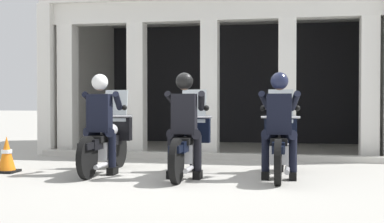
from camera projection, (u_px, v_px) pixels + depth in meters
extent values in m
plane|color=#A8A59E|center=(217.00, 155.00, 10.97)|extent=(80.00, 80.00, 0.00)
cube|color=black|center=(232.00, 84.00, 14.45)|extent=(7.30, 0.24, 3.24)
cube|color=silver|center=(210.00, 11.00, 10.71)|extent=(7.30, 0.36, 0.44)
cube|color=silver|center=(222.00, 11.00, 12.48)|extent=(7.30, 4.33, 0.16)
cube|color=silver|center=(84.00, 82.00, 13.21)|extent=(0.30, 4.33, 3.24)
cube|color=silver|center=(377.00, 80.00, 11.83)|extent=(0.30, 4.33, 3.24)
cube|color=silver|center=(68.00, 90.00, 11.36)|extent=(0.35, 0.36, 2.80)
cube|color=silver|center=(137.00, 89.00, 11.06)|extent=(0.35, 0.36, 2.80)
cube|color=silver|center=(210.00, 89.00, 10.75)|extent=(0.35, 0.36, 2.80)
cube|color=silver|center=(287.00, 89.00, 10.44)|extent=(0.35, 0.36, 2.80)
cube|color=silver|center=(369.00, 88.00, 10.14)|extent=(0.35, 0.36, 2.80)
cube|color=#B7B5AD|center=(206.00, 156.00, 10.29)|extent=(6.90, 0.24, 0.12)
cylinder|color=black|center=(119.00, 149.00, 9.05)|extent=(0.09, 0.64, 0.64)
cylinder|color=black|center=(87.00, 158.00, 7.68)|extent=(0.09, 0.64, 0.64)
cube|color=black|center=(119.00, 137.00, 9.05)|extent=(0.14, 0.44, 0.08)
cube|color=silver|center=(103.00, 150.00, 8.32)|extent=(0.28, 0.44, 0.28)
cube|color=black|center=(104.00, 142.00, 8.36)|extent=(0.18, 1.24, 0.16)
ellipsoid|color=#B2B2B7|center=(109.00, 130.00, 8.57)|extent=(0.26, 0.48, 0.22)
cube|color=black|center=(100.00, 138.00, 8.18)|extent=(0.24, 0.52, 0.10)
cube|color=black|center=(89.00, 146.00, 7.73)|extent=(0.16, 0.48, 0.10)
cylinder|color=silver|center=(118.00, 135.00, 8.99)|extent=(0.05, 0.24, 0.53)
cube|color=black|center=(116.00, 128.00, 8.93)|extent=(0.52, 0.16, 0.44)
sphere|color=silver|center=(118.00, 126.00, 9.02)|extent=(0.18, 0.18, 0.18)
cube|color=silver|center=(116.00, 106.00, 8.90)|extent=(0.40, 0.14, 0.54)
cylinder|color=silver|center=(114.00, 116.00, 8.82)|extent=(0.62, 0.04, 0.04)
cylinder|color=silver|center=(102.00, 165.00, 7.95)|extent=(0.07, 0.55, 0.07)
cube|color=black|center=(100.00, 113.00, 8.15)|extent=(0.36, 0.22, 0.60)
cube|color=black|center=(102.00, 112.00, 8.27)|extent=(0.05, 0.02, 0.32)
sphere|color=tan|center=(100.00, 84.00, 8.16)|extent=(0.21, 0.21, 0.21)
sphere|color=silver|center=(100.00, 82.00, 8.16)|extent=(0.26, 0.26, 0.26)
cylinder|color=black|center=(108.00, 133.00, 8.15)|extent=(0.26, 0.29, 0.17)
cylinder|color=black|center=(112.00, 150.00, 8.15)|extent=(0.12, 0.12, 0.53)
cube|color=black|center=(112.00, 171.00, 8.17)|extent=(0.11, 0.26, 0.12)
cylinder|color=black|center=(92.00, 133.00, 8.21)|extent=(0.26, 0.29, 0.17)
cylinder|color=black|center=(88.00, 150.00, 8.23)|extent=(0.12, 0.12, 0.53)
cube|color=black|center=(89.00, 170.00, 8.24)|extent=(0.11, 0.26, 0.12)
cylinder|color=black|center=(118.00, 101.00, 8.33)|extent=(0.19, 0.48, 0.31)
sphere|color=black|center=(124.00, 108.00, 8.53)|extent=(0.09, 0.09, 0.09)
cylinder|color=black|center=(92.00, 101.00, 8.42)|extent=(0.19, 0.48, 0.31)
sphere|color=black|center=(94.00, 108.00, 8.63)|extent=(0.09, 0.09, 0.09)
cylinder|color=black|center=(195.00, 151.00, 8.63)|extent=(0.09, 0.64, 0.64)
cylinder|color=black|center=(177.00, 161.00, 7.25)|extent=(0.09, 0.64, 0.64)
cube|color=black|center=(195.00, 139.00, 8.62)|extent=(0.14, 0.44, 0.08)
cube|color=silver|center=(186.00, 153.00, 7.89)|extent=(0.28, 0.44, 0.28)
cube|color=black|center=(187.00, 144.00, 7.94)|extent=(0.18, 1.24, 0.16)
ellipsoid|color=#1E2338|center=(190.00, 132.00, 8.15)|extent=(0.26, 0.48, 0.22)
cube|color=black|center=(184.00, 141.00, 7.76)|extent=(0.24, 0.52, 0.10)
cube|color=black|center=(178.00, 148.00, 7.31)|extent=(0.16, 0.48, 0.10)
cylinder|color=silver|center=(195.00, 137.00, 8.56)|extent=(0.05, 0.24, 0.53)
cube|color=black|center=(194.00, 129.00, 8.50)|extent=(0.52, 0.16, 0.44)
sphere|color=silver|center=(195.00, 127.00, 8.60)|extent=(0.18, 0.18, 0.18)
cube|color=silver|center=(194.00, 106.00, 8.47)|extent=(0.40, 0.14, 0.54)
cylinder|color=silver|center=(193.00, 117.00, 8.40)|extent=(0.62, 0.04, 0.04)
cylinder|color=silver|center=(189.00, 169.00, 7.53)|extent=(0.07, 0.55, 0.07)
cube|color=black|center=(184.00, 114.00, 7.73)|extent=(0.36, 0.22, 0.60)
cube|color=#14193F|center=(186.00, 112.00, 7.85)|extent=(0.05, 0.02, 0.32)
sphere|color=tan|center=(184.00, 83.00, 7.74)|extent=(0.21, 0.21, 0.21)
sphere|color=black|center=(184.00, 81.00, 7.74)|extent=(0.26, 0.26, 0.26)
cylinder|color=black|center=(194.00, 135.00, 7.73)|extent=(0.26, 0.29, 0.17)
cylinder|color=black|center=(198.00, 153.00, 7.72)|extent=(0.12, 0.12, 0.53)
cube|color=black|center=(198.00, 175.00, 7.74)|extent=(0.11, 0.26, 0.12)
cylinder|color=black|center=(175.00, 134.00, 7.78)|extent=(0.26, 0.29, 0.17)
cylinder|color=black|center=(171.00, 153.00, 7.80)|extent=(0.12, 0.12, 0.53)
cube|color=black|center=(172.00, 174.00, 7.82)|extent=(0.11, 0.26, 0.12)
cylinder|color=black|center=(201.00, 101.00, 7.91)|extent=(0.19, 0.48, 0.31)
sphere|color=black|center=(206.00, 108.00, 8.11)|extent=(0.09, 0.09, 0.09)
cylinder|color=black|center=(173.00, 101.00, 7.99)|extent=(0.19, 0.48, 0.31)
sphere|color=black|center=(174.00, 108.00, 8.21)|extent=(0.09, 0.09, 0.09)
cylinder|color=black|center=(281.00, 152.00, 8.52)|extent=(0.09, 0.64, 0.64)
cylinder|color=black|center=(278.00, 162.00, 7.15)|extent=(0.09, 0.64, 0.64)
cube|color=black|center=(281.00, 139.00, 8.51)|extent=(0.14, 0.44, 0.08)
cube|color=silver|center=(279.00, 154.00, 7.78)|extent=(0.28, 0.44, 0.28)
cube|color=black|center=(280.00, 145.00, 7.83)|extent=(0.18, 1.24, 0.16)
ellipsoid|color=#B2B2B7|center=(280.00, 132.00, 8.04)|extent=(0.26, 0.48, 0.22)
cube|color=black|center=(279.00, 141.00, 7.65)|extent=(0.24, 0.52, 0.10)
cube|color=black|center=(278.00, 149.00, 7.20)|extent=(0.16, 0.48, 0.10)
cylinder|color=silver|center=(281.00, 138.00, 8.45)|extent=(0.05, 0.24, 0.53)
cube|color=black|center=(281.00, 129.00, 8.39)|extent=(0.52, 0.16, 0.44)
sphere|color=silver|center=(281.00, 128.00, 8.49)|extent=(0.18, 0.18, 0.18)
cube|color=silver|center=(281.00, 106.00, 8.36)|extent=(0.40, 0.14, 0.54)
cylinder|color=silver|center=(281.00, 117.00, 8.29)|extent=(0.62, 0.04, 0.04)
cylinder|color=silver|center=(287.00, 170.00, 7.42)|extent=(0.07, 0.55, 0.07)
cube|color=black|center=(279.00, 114.00, 7.62)|extent=(0.36, 0.22, 0.60)
cube|color=#14193F|center=(280.00, 112.00, 7.74)|extent=(0.05, 0.02, 0.32)
sphere|color=#936B51|center=(279.00, 83.00, 7.63)|extent=(0.21, 0.21, 0.21)
sphere|color=#191E38|center=(279.00, 81.00, 7.63)|extent=(0.26, 0.26, 0.26)
cylinder|color=black|center=(289.00, 135.00, 7.62)|extent=(0.26, 0.29, 0.17)
cylinder|color=black|center=(293.00, 154.00, 7.61)|extent=(0.12, 0.12, 0.53)
cube|color=black|center=(293.00, 176.00, 7.63)|extent=(0.11, 0.26, 0.12)
cylinder|color=black|center=(270.00, 135.00, 7.67)|extent=(0.26, 0.29, 0.17)
cylinder|color=black|center=(265.00, 153.00, 7.69)|extent=(0.12, 0.12, 0.53)
cube|color=black|center=(265.00, 175.00, 7.71)|extent=(0.11, 0.26, 0.12)
cylinder|color=black|center=(295.00, 101.00, 7.80)|extent=(0.19, 0.48, 0.31)
sphere|color=black|center=(297.00, 108.00, 8.00)|extent=(0.09, 0.09, 0.09)
cylinder|color=black|center=(265.00, 101.00, 7.88)|extent=(0.19, 0.48, 0.31)
sphere|color=black|center=(263.00, 108.00, 8.10)|extent=(0.09, 0.09, 0.09)
cube|color=black|center=(7.00, 171.00, 8.41)|extent=(0.34, 0.34, 0.04)
cone|color=orange|center=(7.00, 153.00, 8.41)|extent=(0.28, 0.28, 0.55)
cylinder|color=white|center=(7.00, 151.00, 8.40)|extent=(0.17, 0.17, 0.06)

